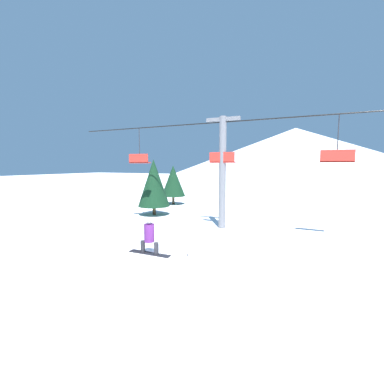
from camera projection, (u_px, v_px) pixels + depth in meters
ground_plane at (171, 313)px, 7.83m from camera, size 220.00×220.00×0.00m
mountain_ridge at (295, 154)px, 75.86m from camera, size 82.03×82.03×15.28m
snow_ramp at (124, 292)px, 7.64m from camera, size 2.38×3.86×1.46m
snowboarder at (149, 237)px, 8.75m from camera, size 1.57×0.35×1.26m
chairlift at (222, 165)px, 17.99m from camera, size 24.76×0.50×7.85m
pine_tree_near at (154, 183)px, 22.99m from camera, size 2.86×2.86×5.02m
pine_tree_far at (173, 181)px, 29.30m from camera, size 2.76×2.76×4.46m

